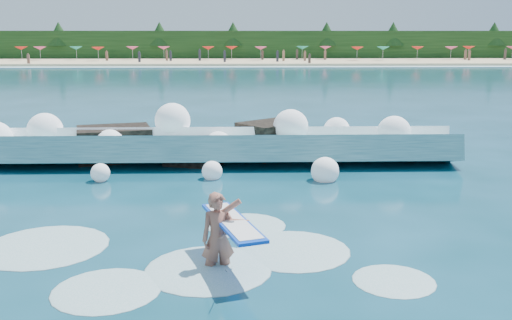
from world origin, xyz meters
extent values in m
plane|color=#083440|center=(0.00, 0.00, 0.00)|extent=(200.00, 200.00, 0.00)
cube|color=tan|center=(0.00, 78.00, 0.20)|extent=(140.00, 20.00, 0.40)
cube|color=silver|center=(0.00, 67.00, 0.04)|extent=(140.00, 5.00, 0.08)
cube|color=black|center=(0.00, 88.00, 2.50)|extent=(140.00, 4.00, 5.00)
cube|color=teal|center=(-0.38, 6.99, 0.45)|extent=(17.88, 2.72, 1.49)
cube|color=white|center=(-0.38, 7.79, 0.89)|extent=(17.88, 1.26, 0.70)
cube|color=black|center=(-3.46, 7.72, 0.48)|extent=(2.96, 2.52, 1.38)
cube|color=black|center=(-0.46, 6.92, 0.37)|extent=(2.26, 1.97, 1.06)
cube|color=black|center=(2.24, 8.12, 0.52)|extent=(2.72, 2.65, 1.49)
imported|color=#955745|center=(0.65, -2.26, 0.60)|extent=(0.75, 0.58, 1.82)
cube|color=blue|center=(0.93, -2.21, 0.91)|extent=(1.31, 2.54, 0.06)
cube|color=white|center=(0.93, -2.21, 0.93)|extent=(1.15, 2.31, 0.06)
cylinder|color=black|center=(0.83, -3.46, 0.45)|extent=(0.01, 0.91, 0.43)
sphere|color=white|center=(-5.85, 7.56, 1.09)|extent=(1.25, 1.25, 1.25)
sphere|color=white|center=(-3.40, 6.79, 0.72)|extent=(1.04, 1.04, 1.04)
sphere|color=white|center=(-1.34, 7.71, 1.40)|extent=(1.28, 1.28, 1.28)
sphere|color=white|center=(0.34, 6.65, 0.70)|extent=(0.96, 0.96, 0.96)
sphere|color=white|center=(2.89, 7.39, 1.21)|extent=(1.26, 1.26, 1.26)
sphere|color=white|center=(4.59, 7.67, 1.02)|extent=(0.97, 0.97, 0.97)
sphere|color=white|center=(6.41, 6.65, 1.11)|extent=(1.17, 1.17, 1.17)
sphere|color=white|center=(-3.23, 4.53, 0.26)|extent=(0.60, 0.60, 0.60)
sphere|color=white|center=(0.20, 4.76, 0.24)|extent=(0.65, 0.65, 0.65)
sphere|color=white|center=(3.71, 4.45, 0.29)|extent=(0.88, 0.88, 0.88)
ellipsoid|color=silver|center=(0.45, -2.33, 0.00)|extent=(2.49, 2.49, 0.12)
ellipsoid|color=silver|center=(-1.30, -3.21, 0.00)|extent=(1.96, 1.96, 0.10)
ellipsoid|color=silver|center=(2.18, -1.40, 0.00)|extent=(2.41, 2.41, 0.12)
ellipsoid|color=silver|center=(-3.12, -1.02, 0.00)|extent=(2.71, 2.71, 0.14)
ellipsoid|color=silver|center=(1.22, 0.22, 0.00)|extent=(1.89, 1.89, 0.09)
ellipsoid|color=silver|center=(3.90, -2.96, 0.00)|extent=(1.54, 1.54, 0.08)
cone|color=red|center=(-33.69, 80.78, 2.25)|extent=(2.00, 2.00, 0.50)
cone|color=#D23D6F|center=(-30.56, 80.27, 2.25)|extent=(2.00, 2.00, 0.50)
cone|color=#168A76|center=(-25.11, 81.18, 2.25)|extent=(2.00, 2.00, 0.50)
cone|color=red|center=(-20.82, 77.86, 2.25)|extent=(2.00, 2.00, 0.50)
cone|color=#D23D6F|center=(-16.17, 81.39, 2.25)|extent=(2.00, 2.00, 0.50)
cone|color=#D23D6F|center=(-11.12, 81.27, 2.25)|extent=(2.00, 2.00, 0.50)
cone|color=red|center=(-3.92, 80.56, 2.25)|extent=(2.00, 2.00, 0.50)
cone|color=red|center=(-0.19, 82.20, 2.25)|extent=(2.00, 2.00, 0.50)
cone|color=#D23D6F|center=(4.49, 79.64, 2.25)|extent=(2.00, 2.00, 0.50)
cone|color=#168A76|center=(11.37, 82.12, 2.25)|extent=(2.00, 2.00, 0.50)
cone|color=#D23D6F|center=(15.22, 82.36, 2.25)|extent=(2.00, 2.00, 0.50)
cone|color=red|center=(19.62, 78.08, 2.25)|extent=(2.00, 2.00, 0.50)
cone|color=#168A76|center=(23.90, 78.78, 2.25)|extent=(2.00, 2.00, 0.50)
cone|color=red|center=(29.79, 79.99, 2.25)|extent=(2.00, 2.00, 0.50)
cone|color=#D23D6F|center=(35.18, 79.76, 2.25)|extent=(2.00, 2.00, 0.50)
cone|color=red|center=(38.84, 81.80, 2.25)|extent=(2.00, 2.00, 0.50)
cube|color=#3F332D|center=(-15.80, 70.47, 1.15)|extent=(0.35, 0.22, 1.50)
cube|color=#3F332D|center=(15.75, 73.52, 1.14)|extent=(0.35, 0.22, 1.48)
cube|color=#8C664C|center=(-3.09, 78.03, 1.18)|extent=(0.35, 0.22, 1.56)
cube|color=#262633|center=(9.24, 77.91, 1.15)|extent=(0.35, 0.22, 1.50)
cube|color=brown|center=(7.06, 76.48, 1.19)|extent=(0.35, 0.22, 1.59)
cube|color=#3F332D|center=(-36.46, 78.98, 1.10)|extent=(0.35, 0.22, 1.41)
cube|color=brown|center=(22.09, 79.00, 1.08)|extent=(0.35, 0.22, 1.36)
cube|color=#8C664C|center=(-13.24, 79.78, 1.19)|extent=(0.35, 0.22, 1.57)
cube|color=#262633|center=(38.31, 73.97, 1.14)|extent=(0.35, 0.22, 1.48)
cube|color=brown|center=(32.85, 81.60, 1.09)|extent=(0.35, 0.22, 1.38)
cube|color=#3F332D|center=(-28.54, 69.31, 0.88)|extent=(0.35, 0.22, 1.59)
cube|color=#8C664C|center=(-7.30, 77.64, 1.15)|extent=(0.35, 0.22, 1.50)
cube|color=#3F332D|center=(12.77, 81.00, 1.11)|extent=(0.35, 0.22, 1.42)
cube|color=#8C664C|center=(37.30, 77.44, 1.13)|extent=(0.35, 0.22, 1.45)
camera|label=1|loc=(1.08, -12.64, 4.44)|focal=40.00mm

